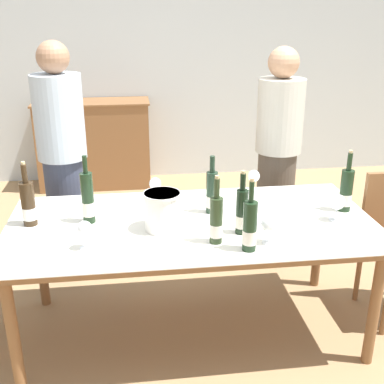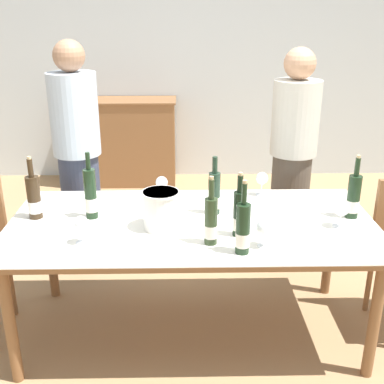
{
  "view_description": "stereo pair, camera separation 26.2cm",
  "coord_description": "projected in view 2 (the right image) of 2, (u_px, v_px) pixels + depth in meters",
  "views": [
    {
      "loc": [
        -0.31,
        -2.43,
        1.85
      ],
      "look_at": [
        0.0,
        0.0,
        0.91
      ],
      "focal_mm": 45.0,
      "sensor_mm": 36.0,
      "label": 1
    },
    {
      "loc": [
        -0.05,
        -2.45,
        1.85
      ],
      "look_at": [
        0.0,
        0.0,
        0.91
      ],
      "focal_mm": 45.0,
      "sensor_mm": 36.0,
      "label": 2
    }
  ],
  "objects": [
    {
      "name": "wine_glass_2",
      "position": [
        162.0,
        183.0,
        3.0
      ],
      "size": [
        0.08,
        0.08,
        0.14
      ],
      "color": "white",
      "rests_on": "dining_table"
    },
    {
      "name": "ice_bucket",
      "position": [
        161.0,
        209.0,
        2.58
      ],
      "size": [
        0.2,
        0.2,
        0.21
      ],
      "color": "white",
      "rests_on": "dining_table"
    },
    {
      "name": "wine_bottle_3",
      "position": [
        91.0,
        195.0,
        2.7
      ],
      "size": [
        0.07,
        0.07,
        0.39
      ],
      "color": "black",
      "rests_on": "dining_table"
    },
    {
      "name": "wine_bottle_6",
      "position": [
        214.0,
        194.0,
        2.76
      ],
      "size": [
        0.07,
        0.07,
        0.34
      ],
      "color": "#1E3323",
      "rests_on": "dining_table"
    },
    {
      "name": "wine_bottle_0",
      "position": [
        243.0,
        230.0,
        2.31
      ],
      "size": [
        0.07,
        0.07,
        0.38
      ],
      "color": "black",
      "rests_on": "dining_table"
    },
    {
      "name": "wine_glass_3",
      "position": [
        81.0,
        224.0,
        2.41
      ],
      "size": [
        0.07,
        0.07,
        0.15
      ],
      "color": "white",
      "rests_on": "dining_table"
    },
    {
      "name": "wine_bottle_4",
      "position": [
        353.0,
        197.0,
        2.71
      ],
      "size": [
        0.07,
        0.07,
        0.37
      ],
      "color": "black",
      "rests_on": "dining_table"
    },
    {
      "name": "back_wall",
      "position": [
        186.0,
        51.0,
        5.22
      ],
      "size": [
        8.0,
        0.1,
        2.8
      ],
      "color": "silver",
      "rests_on": "ground_plane"
    },
    {
      "name": "wine_glass_1",
      "position": [
        264.0,
        228.0,
        2.38
      ],
      "size": [
        0.08,
        0.08,
        0.15
      ],
      "color": "white",
      "rests_on": "dining_table"
    },
    {
      "name": "sideboard_cabinet",
      "position": [
        122.0,
        142.0,
        5.28
      ],
      "size": [
        1.2,
        0.46,
        0.93
      ],
      "color": "brown",
      "rests_on": "ground_plane"
    },
    {
      "name": "wine_glass_4",
      "position": [
        262.0,
        179.0,
        3.04
      ],
      "size": [
        0.08,
        0.08,
        0.15
      ],
      "color": "white",
      "rests_on": "dining_table"
    },
    {
      "name": "person_host",
      "position": [
        78.0,
        161.0,
        3.39
      ],
      "size": [
        0.33,
        0.33,
        1.66
      ],
      "color": "#383F56",
      "rests_on": "ground_plane"
    },
    {
      "name": "wine_bottle_5",
      "position": [
        211.0,
        221.0,
        2.41
      ],
      "size": [
        0.07,
        0.07,
        0.36
      ],
      "color": "#28381E",
      "rests_on": "dining_table"
    },
    {
      "name": "person_guest_left",
      "position": [
        292.0,
        162.0,
        3.46
      ],
      "size": [
        0.33,
        0.33,
        1.61
      ],
      "color": "#51473D",
      "rests_on": "ground_plane"
    },
    {
      "name": "wine_bottle_2",
      "position": [
        239.0,
        214.0,
        2.49
      ],
      "size": [
        0.06,
        0.06,
        0.35
      ],
      "color": "black",
      "rests_on": "dining_table"
    },
    {
      "name": "ground_plane",
      "position": [
        192.0,
        329.0,
        2.95
      ],
      "size": [
        12.0,
        12.0,
        0.0
      ],
      "primitive_type": "plane",
      "color": "#A37F56"
    },
    {
      "name": "wine_bottle_1",
      "position": [
        34.0,
        198.0,
        2.7
      ],
      "size": [
        0.08,
        0.08,
        0.36
      ],
      "color": "#332314",
      "rests_on": "dining_table"
    },
    {
      "name": "wine_glass_0",
      "position": [
        341.0,
        209.0,
        2.59
      ],
      "size": [
        0.09,
        0.09,
        0.16
      ],
      "color": "white",
      "rests_on": "dining_table"
    },
    {
      "name": "dining_table",
      "position": [
        192.0,
        232.0,
        2.71
      ],
      "size": [
        2.05,
        1.0,
        0.73
      ],
      "color": "brown",
      "rests_on": "ground_plane"
    }
  ]
}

